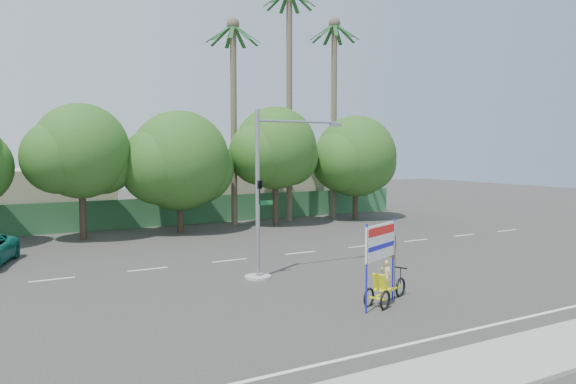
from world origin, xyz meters
TOP-DOWN VIEW (x-y plane):
  - ground at (0.00, 0.00)m, footprint 120.00×120.00m
  - sidewalk_near at (0.00, -7.50)m, footprint 50.00×2.40m
  - fence at (0.00, 21.50)m, footprint 38.00×0.08m
  - building_left at (-10.00, 26.00)m, footprint 12.00×8.00m
  - building_right at (8.00, 26.00)m, footprint 14.00×8.00m
  - tree_left at (-7.05, 18.00)m, footprint 6.66×5.60m
  - tree_center at (-1.05, 18.00)m, footprint 7.62×6.40m
  - tree_right at (5.95, 18.00)m, footprint 6.90×5.80m
  - tree_far_right at (12.95, 18.00)m, footprint 7.38×6.20m
  - palm_tall at (8.00, 19.50)m, footprint 3.73×3.79m
  - palm_mid at (12.00, 19.50)m, footprint 3.73×3.79m
  - palm_short at (3.50, 19.50)m, footprint 3.73×3.79m
  - traffic_signal at (-2.20, 3.98)m, footprint 4.72×1.10m
  - trike_billboard at (-0.53, -1.75)m, footprint 2.82×1.45m

SIDE VIEW (x-z plane):
  - ground at x=0.00m, z-range 0.00..0.00m
  - sidewalk_near at x=0.00m, z-range 0.00..0.12m
  - fence at x=0.00m, z-range 0.00..2.00m
  - trike_billboard at x=-0.53m, z-range -0.29..2.71m
  - building_right at x=8.00m, z-range 0.00..3.60m
  - building_left at x=-10.00m, z-range 0.00..4.00m
  - traffic_signal at x=-2.20m, z-range -0.58..6.42m
  - tree_center at x=-1.05m, z-range 0.54..8.39m
  - tree_far_right at x=12.95m, z-range 0.68..8.61m
  - tree_left at x=-7.05m, z-range 1.02..9.09m
  - tree_right at x=5.95m, z-range 1.06..9.42m
  - palm_short at x=3.50m, z-range 1.64..16.09m
  - palm_mid at x=12.00m, z-range 1.67..17.12m
  - palm_tall at x=8.00m, z-range 1.74..19.19m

